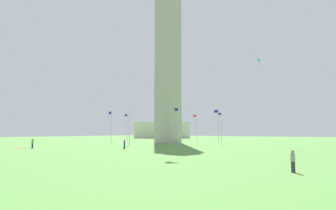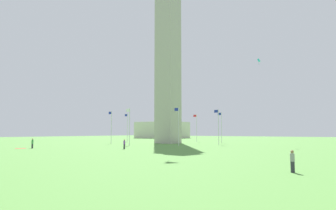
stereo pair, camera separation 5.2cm
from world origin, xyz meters
name	(u,v)px [view 2 (the right image)]	position (x,y,z in m)	size (l,w,h in m)	color
ground_plane	(168,143)	(0.00, 0.00, 0.00)	(260.00, 260.00, 0.00)	#548C3D
obelisk_monument	(168,55)	(0.00, 0.00, 23.11)	(5.08, 5.08, 46.22)	#A8A399
flagpole_n	(127,126)	(14.51, 0.00, 4.48)	(1.12, 0.14, 8.19)	silver
flagpole_ne	(111,126)	(10.28, 10.22, 4.48)	(1.12, 0.14, 8.19)	silver
flagpole_e	(129,125)	(0.06, 14.45, 4.48)	(1.12, 0.14, 8.19)	silver
flagpole_se	(178,125)	(-10.16, 10.22, 4.48)	(1.12, 0.14, 8.19)	silver
flagpole_s	(218,125)	(-14.39, 0.00, 4.48)	(1.12, 0.14, 8.19)	silver
flagpole_sw	(221,126)	(-10.16, -10.22, 4.48)	(1.12, 0.14, 8.19)	silver
flagpole_w	(196,127)	(0.06, -14.45, 4.48)	(1.12, 0.14, 8.19)	silver
flagpole_nw	(161,127)	(10.28, -10.22, 4.48)	(1.12, 0.14, 8.19)	silver
person_green_shirt	(32,143)	(5.26, 33.89, 0.88)	(0.32, 0.32, 1.77)	#2D2D38
person_purple_shirt	(124,144)	(-9.12, 25.38, 0.82)	(0.32, 0.32, 1.66)	#2D2D38
person_gray_shirt	(292,161)	(-40.52, 40.25, 0.80)	(0.32, 0.32, 1.62)	#2D2D38
kite_cyan_box	(259,60)	(-22.52, -5.19, 19.62)	(0.76, 0.50, 1.55)	#33C6D1
distant_building	(162,130)	(40.43, -50.90, 3.78)	(20.26, 17.32, 7.55)	beige
picnic_blanket_near_first_person	(21,148)	(7.01, 35.05, 0.01)	(1.80, 1.40, 0.01)	red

